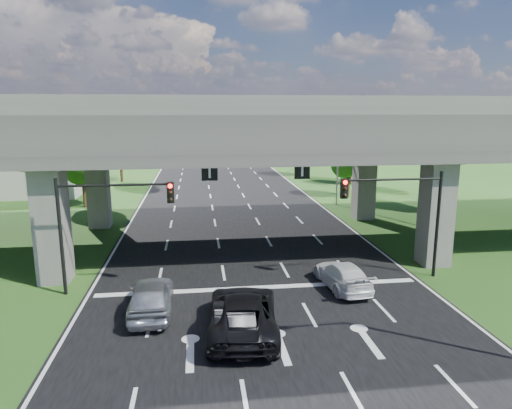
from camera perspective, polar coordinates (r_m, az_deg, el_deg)
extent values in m
plane|color=#214516|center=(21.39, 1.84, -13.91)|extent=(160.00, 160.00, 0.00)
cube|color=black|center=(30.62, -1.16, -5.81)|extent=(18.00, 120.00, 0.03)
cube|color=#32302D|center=(31.20, -1.63, 9.45)|extent=(80.00, 15.00, 2.00)
cube|color=slate|center=(23.97, 0.14, 12.33)|extent=(80.00, 0.50, 1.00)
cube|color=slate|center=(38.40, -2.76, 12.12)|extent=(80.00, 0.50, 1.00)
cube|color=slate|center=(26.85, -24.22, -1.69)|extent=(1.60, 1.60, 7.00)
cube|color=slate|center=(38.28, -19.16, 2.46)|extent=(1.60, 1.60, 7.00)
cube|color=slate|center=(29.31, 21.63, -0.41)|extent=(1.60, 1.60, 7.00)
cube|color=slate|center=(40.04, 13.39, 3.18)|extent=(1.60, 1.60, 7.00)
cube|color=black|center=(24.25, -5.82, 3.97)|extent=(0.85, 0.06, 0.85)
cube|color=black|center=(24.89, 5.79, 4.17)|extent=(0.85, 0.06, 0.85)
cylinder|color=black|center=(27.24, 21.72, -2.38)|extent=(0.18, 0.18, 6.00)
cylinder|color=black|center=(25.52, 16.75, 3.01)|extent=(5.50, 0.12, 0.12)
cube|color=black|center=(24.42, 10.96, 1.97)|extent=(0.35, 0.28, 1.05)
sphere|color=#FF0C05|center=(24.22, 11.11, 2.72)|extent=(0.22, 0.22, 0.22)
cylinder|color=black|center=(24.82, -23.22, -3.83)|extent=(0.18, 0.18, 6.00)
cylinder|color=black|center=(23.67, -17.31, 2.32)|extent=(5.50, 0.12, 0.12)
cube|color=black|center=(23.24, -10.63, 1.49)|extent=(0.35, 0.28, 1.05)
sphere|color=#FF0C05|center=(23.02, -10.69, 2.27)|extent=(0.22, 0.22, 0.22)
cylinder|color=gray|center=(45.33, 10.22, 6.20)|extent=(0.16, 0.16, 10.00)
cylinder|color=gray|center=(44.70, 8.57, 12.21)|extent=(3.00, 0.10, 0.10)
cube|color=gray|center=(44.31, 6.65, 12.14)|extent=(0.60, 0.25, 0.18)
cylinder|color=gray|center=(60.72, 5.66, 7.70)|extent=(0.16, 0.16, 10.00)
cylinder|color=gray|center=(60.25, 4.33, 12.17)|extent=(3.00, 0.10, 0.10)
cube|color=gray|center=(59.97, 2.90, 12.09)|extent=(0.60, 0.25, 0.18)
cylinder|color=black|center=(46.93, -20.67, 1.68)|extent=(0.36, 0.36, 3.30)
sphere|color=#144512|center=(46.54, -20.94, 5.32)|extent=(4.50, 4.50, 4.50)
sphere|color=#144512|center=(46.04, -20.66, 6.97)|extent=(3.60, 3.60, 3.60)
sphere|color=#144512|center=(47.09, -21.10, 4.27)|extent=(3.30, 3.30, 3.30)
cylinder|color=black|center=(55.36, -21.83, 2.80)|extent=(0.36, 0.36, 2.86)
sphere|color=#144512|center=(55.05, -22.04, 5.47)|extent=(3.90, 3.90, 3.90)
sphere|color=#144512|center=(54.56, -21.80, 6.68)|extent=(3.12, 3.12, 3.12)
sphere|color=#144512|center=(55.59, -22.18, 4.71)|extent=(2.86, 2.86, 2.86)
cylinder|color=black|center=(62.26, -16.49, 4.38)|extent=(0.36, 0.36, 3.52)
sphere|color=#144512|center=(61.96, -16.67, 7.31)|extent=(4.80, 4.80, 4.80)
sphere|color=#144512|center=(61.52, -16.42, 8.65)|extent=(3.84, 3.84, 3.84)
sphere|color=#144512|center=(62.47, -16.83, 6.45)|extent=(3.52, 3.52, 3.52)
cylinder|color=black|center=(50.31, 11.43, 2.72)|extent=(0.36, 0.36, 3.08)
sphere|color=#144512|center=(49.95, 11.56, 5.89)|extent=(4.20, 4.20, 4.20)
sphere|color=#144512|center=(49.69, 12.17, 7.29)|extent=(3.36, 3.36, 3.36)
sphere|color=#144512|center=(50.32, 11.05, 4.99)|extent=(3.08, 3.08, 3.08)
cylinder|color=black|center=(58.78, 11.71, 3.88)|extent=(0.36, 0.36, 2.86)
sphere|color=#144512|center=(58.49, 11.82, 6.40)|extent=(3.90, 3.90, 3.90)
sphere|color=#144512|center=(58.24, 12.34, 7.52)|extent=(3.12, 3.12, 3.12)
sphere|color=#144512|center=(58.84, 11.38, 5.69)|extent=(2.86, 2.86, 2.86)
cylinder|color=black|center=(65.26, 6.10, 5.02)|extent=(0.36, 0.36, 3.30)
sphere|color=#144512|center=(64.97, 6.16, 7.65)|extent=(4.50, 4.50, 4.50)
sphere|color=#144512|center=(64.70, 6.60, 8.82)|extent=(3.60, 3.60, 3.60)
sphere|color=#144512|center=(65.36, 5.80, 6.89)|extent=(3.30, 3.30, 3.30)
imported|color=silver|center=(21.95, -12.96, -11.09)|extent=(2.04, 4.87, 1.65)
imported|color=black|center=(19.46, -2.78, -14.08)|extent=(1.78, 4.67, 1.52)
imported|color=silver|center=(24.78, 10.74, -8.66)|extent=(2.32, 4.81, 1.35)
imported|color=black|center=(19.76, -1.62, -13.38)|extent=(3.37, 6.32, 1.69)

